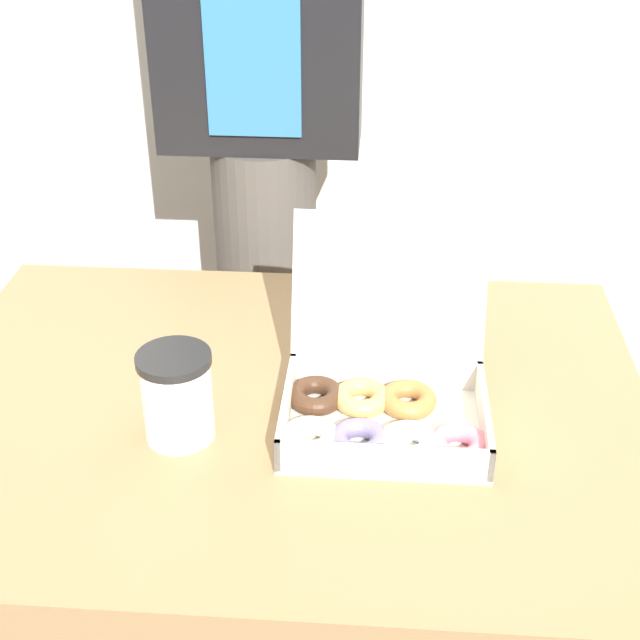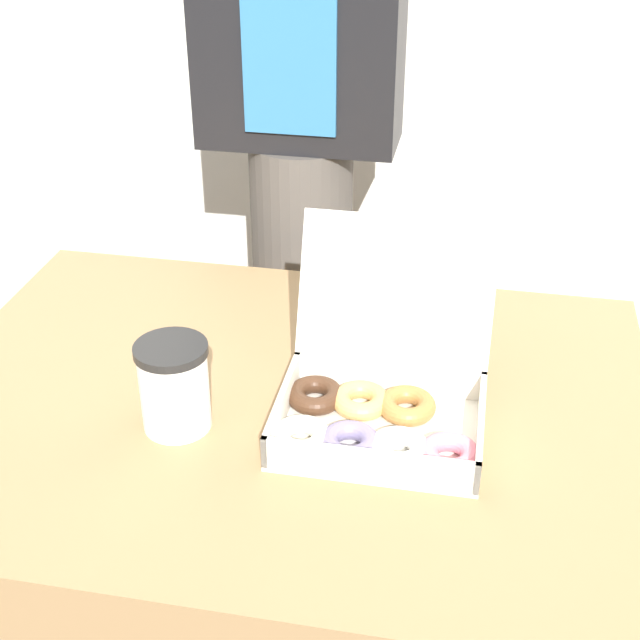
# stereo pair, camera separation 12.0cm
# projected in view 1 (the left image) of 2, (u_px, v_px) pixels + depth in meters

# --- Properties ---
(table) EXTENTS (1.06, 0.79, 0.71)m
(table) POSITION_uv_depth(u_px,v_px,m) (287.00, 576.00, 1.46)
(table) COLOR #99754C
(table) RESTS_ON ground_plane
(donut_box) EXTENTS (0.31, 0.29, 0.25)m
(donut_box) POSITION_uv_depth(u_px,v_px,m) (380.00, 400.00, 1.22)
(donut_box) COLOR silver
(donut_box) RESTS_ON table
(coffee_cup) EXTENTS (0.10, 0.10, 0.13)m
(coffee_cup) POSITION_uv_depth(u_px,v_px,m) (177.00, 396.00, 1.18)
(coffee_cup) COLOR white
(coffee_cup) RESTS_ON table
(person_customer) EXTENTS (0.38, 0.22, 1.67)m
(person_customer) POSITION_uv_depth(u_px,v_px,m) (262.00, 112.00, 1.70)
(person_customer) COLOR #4C4742
(person_customer) RESTS_ON ground_plane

